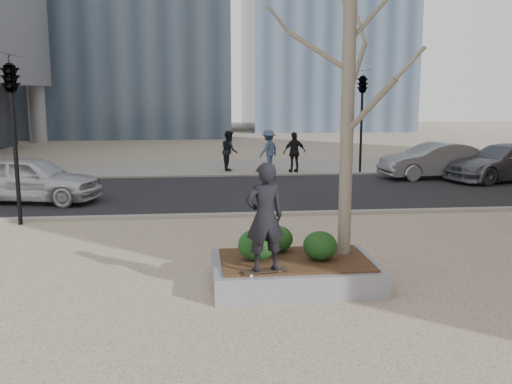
{
  "coord_description": "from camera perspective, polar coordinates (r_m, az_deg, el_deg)",
  "views": [
    {
      "loc": [
        -0.77,
        -9.96,
        3.48
      ],
      "look_at": [
        0.5,
        2.0,
        1.4
      ],
      "focal_mm": 40.0,
      "sensor_mm": 36.0,
      "label": 1
    }
  ],
  "objects": [
    {
      "name": "planter",
      "position": [
        10.62,
        3.86,
        -8.05
      ],
      "size": [
        3.0,
        2.0,
        0.45
      ],
      "primitive_type": "cube",
      "color": "gray",
      "rests_on": "ground"
    },
    {
      "name": "pedestrian_a",
      "position": [
        25.94,
        -2.68,
        4.16
      ],
      "size": [
        0.73,
        0.92,
        1.82
      ],
      "primitive_type": "imported",
      "rotation": [
        0.0,
        0.0,
        1.62
      ],
      "color": "black",
      "rests_on": "far_sidewalk"
    },
    {
      "name": "skateboard",
      "position": [
        9.77,
        0.86,
        -8.03
      ],
      "size": [
        0.8,
        0.35,
        0.08
      ],
      "primitive_type": null,
      "rotation": [
        0.0,
        0.0,
        0.2
      ],
      "color": "black",
      "rests_on": "planter"
    },
    {
      "name": "planter_mulch",
      "position": [
        10.55,
        3.88,
        -6.78
      ],
      "size": [
        2.7,
        1.7,
        0.04
      ],
      "primitive_type": "cube",
      "color": "#382314",
      "rests_on": "planter"
    },
    {
      "name": "shrub_right",
      "position": [
        10.46,
        6.42,
        -5.36
      ],
      "size": [
        0.62,
        0.62,
        0.53
      ],
      "primitive_type": "ellipsoid",
      "color": "#144017",
      "rests_on": "planter_mulch"
    },
    {
      "name": "skateboarder",
      "position": [
        9.52,
        0.87,
        -2.52
      ],
      "size": [
        0.75,
        0.56,
        1.84
      ],
      "primitive_type": "imported",
      "rotation": [
        0.0,
        0.0,
        3.34
      ],
      "color": "black",
      "rests_on": "skateboard"
    },
    {
      "name": "ground",
      "position": [
        10.57,
        -1.57,
        -9.4
      ],
      "size": [
        120.0,
        120.0,
        0.0
      ],
      "primitive_type": "plane",
      "color": "#C1AD8E",
      "rests_on": "ground"
    },
    {
      "name": "street",
      "position": [
        20.27,
        -3.79,
        -0.07
      ],
      "size": [
        60.0,
        8.0,
        0.02
      ],
      "primitive_type": "cube",
      "color": "black",
      "rests_on": "ground"
    },
    {
      "name": "police_car",
      "position": [
        19.72,
        -21.54,
        1.23
      ],
      "size": [
        4.71,
        2.76,
        1.5
      ],
      "primitive_type": "imported",
      "rotation": [
        0.0,
        0.0,
        1.33
      ],
      "color": "silver",
      "rests_on": "street"
    },
    {
      "name": "pedestrian_b",
      "position": [
        26.34,
        1.27,
        4.27
      ],
      "size": [
        1.3,
        1.32,
        1.82
      ],
      "primitive_type": "imported",
      "rotation": [
        0.0,
        0.0,
        3.95
      ],
      "color": "#3F5472",
      "rests_on": "far_sidewalk"
    },
    {
      "name": "car_silver",
      "position": [
        24.73,
        17.38,
        3.03
      ],
      "size": [
        4.58,
        1.99,
        1.46
      ],
      "primitive_type": "imported",
      "rotation": [
        0.0,
        0.0,
        4.81
      ],
      "color": "gray",
      "rests_on": "street"
    },
    {
      "name": "shrub_middle",
      "position": [
        10.96,
        2.19,
        -4.69
      ],
      "size": [
        0.58,
        0.58,
        0.5
      ],
      "primitive_type": "ellipsoid",
      "color": "#133E17",
      "rests_on": "planter_mulch"
    },
    {
      "name": "car_third",
      "position": [
        25.04,
        23.42,
        2.74
      ],
      "size": [
        5.4,
        3.43,
        1.46
      ],
      "primitive_type": "imported",
      "rotation": [
        0.0,
        0.0,
        5.01
      ],
      "color": "slate",
      "rests_on": "street"
    },
    {
      "name": "pedestrian_c",
      "position": [
        25.38,
        3.88,
        3.99
      ],
      "size": [
        1.12,
        0.66,
        1.79
      ],
      "primitive_type": "imported",
      "rotation": [
        0.0,
        0.0,
        3.36
      ],
      "color": "black",
      "rests_on": "far_sidewalk"
    },
    {
      "name": "sycamore_tree",
      "position": [
        10.63,
        9.23,
        11.36
      ],
      "size": [
        2.8,
        2.8,
        6.6
      ],
      "primitive_type": null,
      "color": "gray",
      "rests_on": "planter_mulch"
    },
    {
      "name": "shrub_left",
      "position": [
        10.36,
        0.05,
        -5.31
      ],
      "size": [
        0.68,
        0.68,
        0.58
      ],
      "primitive_type": "ellipsoid",
      "color": "#133C13",
      "rests_on": "planter_mulch"
    },
    {
      "name": "traffic_light_far",
      "position": [
        25.64,
        10.5,
        6.9
      ],
      "size": [
        0.6,
        2.48,
        4.5
      ],
      "primitive_type": null,
      "color": "black",
      "rests_on": "ground"
    },
    {
      "name": "far_sidewalk",
      "position": [
        27.19,
        -4.39,
        2.45
      ],
      "size": [
        60.0,
        6.0,
        0.02
      ],
      "primitive_type": "cube",
      "color": "gray",
      "rests_on": "ground"
    },
    {
      "name": "traffic_light_near",
      "position": [
        16.31,
        -22.99,
        4.71
      ],
      "size": [
        0.6,
        2.48,
        4.5
      ],
      "primitive_type": null,
      "color": "black",
      "rests_on": "ground"
    }
  ]
}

